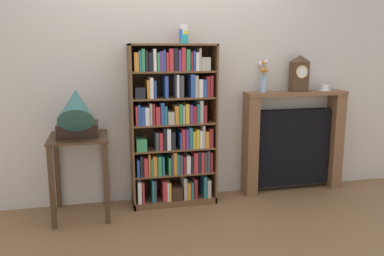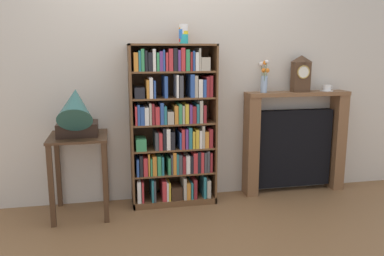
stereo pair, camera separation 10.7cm
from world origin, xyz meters
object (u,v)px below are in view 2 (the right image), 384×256
Objects in this scene: fireplace_mantel at (294,143)px; mantel_clock at (301,73)px; flower_vase at (264,78)px; gramophone at (76,112)px; side_table_left at (79,156)px; cup_stack at (184,34)px; teacup_with_saucer at (327,88)px; bookshelf at (174,129)px.

fireplace_mantel is 2.97× the size of mantel_clock.
gramophone is at bearing -171.70° from flower_vase.
cup_stack is at bearing 7.53° from side_table_left.
teacup_with_saucer is (0.31, 0.00, -0.16)m from mantel_clock.
teacup_with_saucer is at bearing -0.88° from flower_vase.
gramophone is 0.47× the size of fireplace_mantel.
side_table_left is (-1.00, -0.13, -1.09)m from cup_stack.
teacup_with_saucer is (1.65, 0.06, 0.35)m from bookshelf.
bookshelf is 2.97× the size of gramophone.
flower_vase is 0.71m from teacup_with_saucer.
fireplace_mantel is 0.67m from teacup_with_saucer.
side_table_left is 2.35m from mantel_clock.
cup_stack is at bearing 13.08° from bookshelf.
mantel_clock reaches higher than gramophone.
mantel_clock is 0.35m from teacup_with_saucer.
cup_stack is at bearing -178.65° from teacup_with_saucer.
mantel_clock is at bearing -1.93° from flower_vase.
teacup_with_saucer reaches higher than fireplace_mantel.
bookshelf is at bearing -166.92° from cup_stack.
mantel_clock is 2.64× the size of teacup_with_saucer.
teacup_with_saucer is (2.54, 0.17, 0.55)m from side_table_left.
side_table_left is at bearing -172.47° from cup_stack.
cup_stack is 1.64m from teacup_with_saucer.
side_table_left is at bearing -175.20° from fireplace_mantel.
fireplace_mantel is (2.21, 0.19, -0.03)m from side_table_left.
mantel_clock is at bearing 2.49° from bookshelf.
mantel_clock is at bearing -41.34° from fireplace_mantel.
cup_stack reaches higher than teacup_with_saucer.
cup_stack reaches higher than fireplace_mantel.
side_table_left is 5.30× the size of teacup_with_saucer.
mantel_clock is at bearing 6.50° from gramophone.
cup_stack is 0.35× the size of gramophone.
gramophone is at bearing -172.92° from fireplace_mantel.
side_table_left is 0.68× the size of fireplace_mantel.
fireplace_mantel reaches higher than side_table_left.
gramophone reaches higher than fireplace_mantel.
side_table_left is at bearing -173.14° from bookshelf.
flower_vase is at bearing 3.21° from cup_stack.
mantel_clock reaches higher than flower_vase.
cup_stack reaches higher than flower_vase.
side_table_left is 2.00× the size of mantel_clock.
gramophone is 2.56m from teacup_with_saucer.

